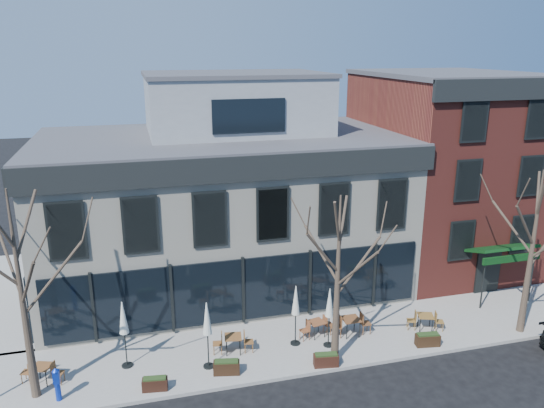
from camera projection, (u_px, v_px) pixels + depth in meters
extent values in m
plane|color=black|center=(243.00, 326.00, 24.70)|extent=(120.00, 120.00, 0.00)
cube|color=gray|center=(325.00, 339.00, 23.50)|extent=(33.50, 4.70, 0.15)
cube|color=gray|center=(6.00, 297.00, 27.42)|extent=(4.50, 12.00, 0.15)
cube|color=silver|center=(222.00, 213.00, 28.18)|extent=(18.00, 10.00, 8.00)
cube|color=#47474C|center=(220.00, 138.00, 27.02)|extent=(18.30, 10.30, 0.30)
cube|color=black|center=(241.00, 169.00, 22.43)|extent=(18.30, 0.25, 1.10)
cube|color=black|center=(29.00, 157.00, 24.89)|extent=(0.25, 10.30, 1.10)
cube|color=black|center=(243.00, 290.00, 24.10)|extent=(17.20, 0.12, 3.00)
cube|color=black|center=(42.00, 275.00, 25.59)|extent=(0.12, 7.50, 3.00)
cube|color=gray|center=(235.00, 104.00, 27.75)|extent=(9.00, 6.50, 3.00)
cube|color=maroon|center=(441.00, 171.00, 31.00)|extent=(8.00, 10.00, 11.00)
cube|color=#47474C|center=(450.00, 74.00, 29.41)|extent=(8.20, 10.20, 0.25)
cube|color=black|center=(512.00, 89.00, 24.80)|extent=(8.20, 0.25, 1.00)
cube|color=black|center=(502.00, 248.00, 26.33)|extent=(3.20, 1.66, 0.67)
cube|color=black|center=(488.00, 272.00, 27.54)|extent=(1.40, 0.10, 2.50)
cone|color=#382B21|center=(22.00, 298.00, 18.44)|extent=(0.34, 0.34, 7.92)
cylinder|color=#382B21|center=(54.00, 278.00, 18.72)|extent=(2.23, 0.50, 2.48)
cylinder|color=#382B21|center=(9.00, 262.00, 18.93)|extent=(1.03, 2.05, 2.14)
cylinder|color=#382B21|center=(28.00, 284.00, 17.39)|extent=(1.03, 2.04, 2.28)
cone|color=#382B21|center=(337.00, 281.00, 20.79)|extent=(0.34, 0.34, 7.04)
cylinder|color=#382B21|center=(359.00, 265.00, 21.03)|extent=(2.00, 0.46, 2.21)
cylinder|color=#382B21|center=(321.00, 253.00, 21.22)|extent=(0.93, 1.84, 1.91)
cylinder|color=#382B21|center=(323.00, 253.00, 19.96)|extent=(1.61, 0.68, 1.97)
cylinder|color=#382B21|center=(357.00, 269.00, 19.86)|extent=(0.93, 1.83, 2.03)
cone|color=#382B21|center=(531.00, 254.00, 22.97)|extent=(0.34, 0.34, 7.48)
cylinder|color=#382B21|center=(512.00, 227.00, 23.43)|extent=(0.98, 1.94, 2.03)
cylinder|color=#382B21|center=(525.00, 226.00, 22.09)|extent=(1.71, 0.71, 2.09)
cylinder|color=#0C279C|center=(58.00, 392.00, 19.22)|extent=(0.20, 0.20, 0.71)
cube|color=#0C279C|center=(56.00, 377.00, 19.04)|extent=(0.24, 0.20, 0.51)
cone|color=#0C279C|center=(55.00, 370.00, 18.96)|extent=(0.27, 0.27, 0.12)
cube|color=brown|center=(42.00, 367.00, 20.14)|extent=(0.84, 0.84, 0.04)
cylinder|color=black|center=(33.00, 378.00, 20.00)|extent=(0.04, 0.04, 0.68)
cylinder|color=black|center=(46.00, 379.00, 19.97)|extent=(0.04, 0.04, 0.68)
cylinder|color=black|center=(39.00, 370.00, 20.51)|extent=(0.04, 0.04, 0.68)
cylinder|color=black|center=(53.00, 371.00, 20.48)|extent=(0.04, 0.04, 0.68)
cube|color=brown|center=(233.00, 337.00, 22.14)|extent=(0.80, 0.80, 0.04)
cylinder|color=black|center=(227.00, 349.00, 21.95)|extent=(0.04, 0.04, 0.72)
cylinder|color=black|center=(240.00, 348.00, 22.01)|extent=(0.04, 0.04, 0.72)
cylinder|color=black|center=(226.00, 341.00, 22.48)|extent=(0.04, 0.04, 0.72)
cylinder|color=black|center=(240.00, 341.00, 22.54)|extent=(0.04, 0.04, 0.72)
cube|color=brown|center=(317.00, 322.00, 23.40)|extent=(0.79, 0.79, 0.04)
cylinder|color=black|center=(315.00, 333.00, 23.16)|extent=(0.04, 0.04, 0.68)
cylinder|color=black|center=(325.00, 330.00, 23.39)|extent=(0.04, 0.04, 0.68)
cylinder|color=black|center=(308.00, 328.00, 23.61)|extent=(0.04, 0.04, 0.68)
cylinder|color=black|center=(318.00, 325.00, 23.84)|extent=(0.04, 0.04, 0.68)
cube|color=brown|center=(351.00, 319.00, 23.45)|extent=(0.77, 0.77, 0.04)
cylinder|color=black|center=(347.00, 331.00, 23.21)|extent=(0.04, 0.04, 0.78)
cylinder|color=black|center=(360.00, 330.00, 23.35)|extent=(0.04, 0.04, 0.78)
cylinder|color=black|center=(342.00, 325.00, 23.78)|extent=(0.04, 0.04, 0.78)
cylinder|color=black|center=(354.00, 323.00, 23.92)|extent=(0.04, 0.04, 0.78)
cube|color=brown|center=(426.00, 316.00, 23.94)|extent=(0.85, 0.85, 0.04)
cylinder|color=black|center=(420.00, 325.00, 23.81)|extent=(0.04, 0.04, 0.69)
cylinder|color=black|center=(432.00, 326.00, 23.76)|extent=(0.04, 0.04, 0.69)
cylinder|color=black|center=(418.00, 319.00, 24.32)|extent=(0.04, 0.04, 0.69)
cylinder|color=black|center=(430.00, 320.00, 24.27)|extent=(0.04, 0.04, 0.69)
cylinder|color=black|center=(127.00, 365.00, 21.36)|extent=(0.46, 0.46, 0.06)
cylinder|color=black|center=(125.00, 341.00, 21.05)|extent=(0.05, 0.05, 2.28)
cone|color=silver|center=(123.00, 318.00, 20.75)|extent=(0.37, 0.37, 1.35)
cylinder|color=black|center=(209.00, 366.00, 21.32)|extent=(0.46, 0.46, 0.06)
cylinder|color=black|center=(208.00, 342.00, 21.00)|extent=(0.05, 0.05, 2.28)
cone|color=silver|center=(207.00, 318.00, 20.70)|extent=(0.37, 0.37, 1.35)
cylinder|color=black|center=(295.00, 343.00, 22.96)|extent=(0.44, 0.44, 0.06)
cylinder|color=black|center=(296.00, 321.00, 22.66)|extent=(0.05, 0.05, 2.19)
cone|color=beige|center=(296.00, 300.00, 22.37)|extent=(0.36, 0.36, 1.29)
cylinder|color=black|center=(328.00, 345.00, 22.83)|extent=(0.43, 0.43, 0.06)
cylinder|color=black|center=(329.00, 323.00, 22.53)|extent=(0.05, 0.05, 2.15)
cone|color=silver|center=(330.00, 302.00, 22.25)|extent=(0.35, 0.35, 1.27)
cube|color=black|center=(155.00, 384.00, 19.84)|extent=(0.98, 0.50, 0.47)
cube|color=#1E3314|center=(155.00, 378.00, 19.76)|extent=(0.87, 0.41, 0.07)
cube|color=black|center=(227.00, 368.00, 20.82)|extent=(1.09, 0.61, 0.51)
cube|color=#1E3314|center=(226.00, 361.00, 20.74)|extent=(0.97, 0.51, 0.08)
cube|color=#321910|center=(326.00, 360.00, 21.32)|extent=(1.04, 0.55, 0.50)
cube|color=#1E3314|center=(326.00, 354.00, 21.25)|extent=(0.93, 0.45, 0.08)
cube|color=black|center=(427.00, 340.00, 22.78)|extent=(1.07, 0.56, 0.51)
cube|color=#1E3314|center=(428.00, 334.00, 22.70)|extent=(0.96, 0.46, 0.08)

